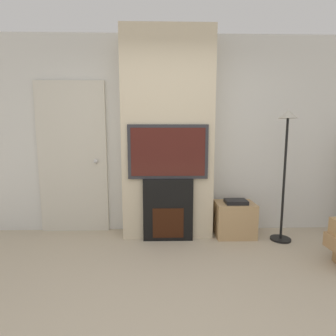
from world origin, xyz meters
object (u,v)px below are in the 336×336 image
(fireplace, at_px, (168,209))
(television, at_px, (168,152))
(floor_lamp, at_px, (286,153))
(media_stand, at_px, (234,219))

(fireplace, distance_m, television, 0.75)
(television, bearing_deg, fireplace, 90.00)
(floor_lamp, bearing_deg, television, 177.54)
(floor_lamp, bearing_deg, fireplace, 177.46)
(media_stand, bearing_deg, floor_lamp, -15.54)
(television, distance_m, floor_lamp, 1.48)
(television, xyz_separation_m, media_stand, (0.90, 0.10, -0.92))
(media_stand, bearing_deg, television, -173.98)
(television, relative_size, media_stand, 1.96)
(floor_lamp, distance_m, media_stand, 1.08)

